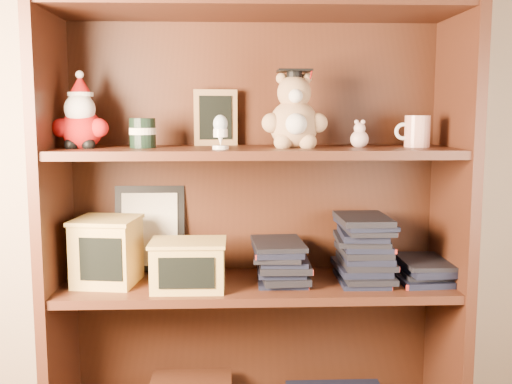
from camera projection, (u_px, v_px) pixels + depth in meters
bookcase at (254, 203)px, 1.80m from camera, size 1.20×0.35×1.60m
shelf_lower at (256, 286)px, 1.79m from camera, size 1.14×0.33×0.02m
shelf_upper at (256, 152)px, 1.73m from camera, size 1.14×0.33×0.02m
santa_plush at (81, 119)px, 1.69m from camera, size 0.16×0.12×0.23m
teachers_tin at (143, 133)px, 1.71m from camera, size 0.08×0.08×0.08m
chalkboard_plaque at (216, 119)px, 1.83m from camera, size 0.13×0.08×0.17m
egg_cup at (220, 131)px, 1.65m from camera, size 0.04×0.04×0.09m
grad_teddy_bear at (294, 117)px, 1.72m from camera, size 0.19×0.16×0.23m
pink_figurine at (359, 137)px, 1.74m from camera, size 0.05×0.05×0.08m
teacher_mug at (416, 131)px, 1.74m from camera, size 0.10×0.07×0.09m
certificate_frame at (150, 229)px, 1.89m from camera, size 0.22×0.06×0.27m
treats_box at (107, 251)px, 1.75m from camera, size 0.20×0.20×0.19m
pencils_box at (188, 264)px, 1.70m from camera, size 0.22×0.16×0.14m
book_stack_left at (280, 260)px, 1.78m from camera, size 0.14×0.20×0.13m
book_stack_mid at (364, 249)px, 1.78m from camera, size 0.14×0.20×0.19m
book_stack_right at (422, 269)px, 1.80m from camera, size 0.14×0.20×0.06m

